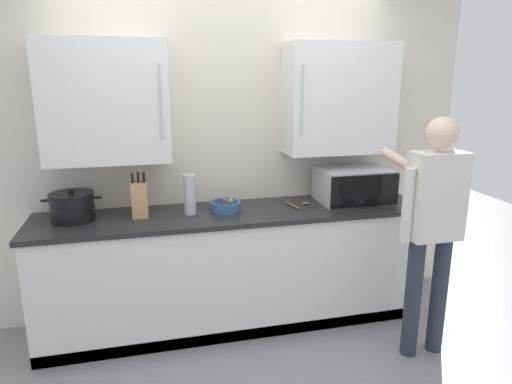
{
  "coord_description": "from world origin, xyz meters",
  "views": [
    {
      "loc": [
        -0.64,
        -2.48,
        1.89
      ],
      "look_at": [
        0.15,
        0.68,
        1.05
      ],
      "focal_mm": 32.3,
      "sensor_mm": 36.0,
      "label": 1
    }
  ],
  "objects": [
    {
      "name": "ground_plane",
      "position": [
        0.0,
        0.0,
        0.0
      ],
      "size": [
        9.34,
        9.34,
        0.0
      ],
      "primitive_type": "plane",
      "color": "gray"
    },
    {
      "name": "back_wall_tiled",
      "position": [
        -0.0,
        1.03,
        1.52
      ],
      "size": [
        3.95,
        0.44,
        2.89
      ],
      "color": "beige",
      "rests_on": "ground_plane"
    },
    {
      "name": "counter_unit",
      "position": [
        0.0,
        0.73,
        0.45
      ],
      "size": [
        2.91,
        0.64,
        0.9
      ],
      "color": "white",
      "rests_on": "ground_plane"
    },
    {
      "name": "microwave_oven",
      "position": [
        0.95,
        0.77,
        1.03
      ],
      "size": [
        0.55,
        0.42,
        0.27
      ],
      "color": "#B7BABF",
      "rests_on": "counter_unit"
    },
    {
      "name": "thermos_flask",
      "position": [
        -0.33,
        0.75,
        1.05
      ],
      "size": [
        0.09,
        0.09,
        0.29
      ],
      "color": "#B7BABF",
      "rests_on": "counter_unit"
    },
    {
      "name": "fruit_bowl",
      "position": [
        -0.06,
        0.76,
        0.94
      ],
      "size": [
        0.22,
        0.22,
        0.09
      ],
      "color": "#335684",
      "rests_on": "counter_unit"
    },
    {
      "name": "wooden_spoon",
      "position": [
        0.52,
        0.77,
        0.91
      ],
      "size": [
        0.18,
        0.19,
        0.02
      ],
      "color": "brown",
      "rests_on": "counter_unit"
    },
    {
      "name": "knife_block",
      "position": [
        -0.68,
        0.77,
        1.03
      ],
      "size": [
        0.11,
        0.15,
        0.33
      ],
      "color": "tan",
      "rests_on": "counter_unit"
    },
    {
      "name": "stock_pot",
      "position": [
        -1.13,
        0.79,
        1.0
      ],
      "size": [
        0.39,
        0.3,
        0.23
      ],
      "color": "black",
      "rests_on": "counter_unit"
    },
    {
      "name": "person_figure",
      "position": [
        1.17,
        0.02,
        0.98
      ],
      "size": [
        0.44,
        0.57,
        1.64
      ],
      "color": "#282D3D",
      "rests_on": "ground_plane"
    }
  ]
}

